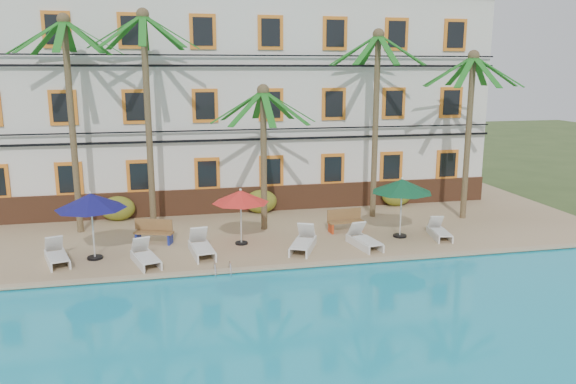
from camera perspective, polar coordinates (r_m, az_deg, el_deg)
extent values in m
plane|color=#384C23|center=(20.08, -2.28, -7.57)|extent=(100.00, 100.00, 0.00)
cube|color=tan|center=(24.75, -4.27, -3.43)|extent=(30.00, 12.00, 0.25)
cube|color=#19A1C1|center=(13.79, 2.95, -16.90)|extent=(26.00, 12.00, 0.20)
cube|color=tan|center=(19.15, -1.82, -7.68)|extent=(30.00, 0.35, 0.06)
cube|color=silver|center=(28.83, -5.83, 9.12)|extent=(25.00, 6.00, 10.00)
cube|color=brown|center=(26.43, -4.88, -0.79)|extent=(25.00, 0.12, 1.20)
cube|color=orange|center=(26.34, -21.34, 1.24)|extent=(1.15, 0.10, 1.50)
cube|color=black|center=(26.29, -21.36, 1.22)|extent=(0.85, 0.04, 1.20)
cube|color=orange|center=(26.02, -14.81, 1.55)|extent=(1.15, 0.10, 1.50)
cube|color=black|center=(25.97, -14.82, 1.53)|extent=(0.85, 0.04, 1.20)
cube|color=orange|center=(26.04, -8.21, 1.85)|extent=(1.15, 0.10, 1.50)
cube|color=black|center=(25.99, -8.20, 1.83)|extent=(0.85, 0.04, 1.20)
cube|color=orange|center=(26.40, -1.70, 2.11)|extent=(1.15, 0.10, 1.50)
cube|color=black|center=(26.36, -1.68, 2.09)|extent=(0.85, 0.04, 1.20)
cube|color=orange|center=(27.10, 4.55, 2.34)|extent=(1.15, 0.10, 1.50)
cube|color=black|center=(27.05, 4.58, 2.33)|extent=(0.85, 0.04, 1.20)
cube|color=orange|center=(28.10, 10.43, 2.54)|extent=(1.15, 0.10, 1.50)
cube|color=black|center=(28.05, 10.47, 2.52)|extent=(0.85, 0.04, 1.20)
cube|color=orange|center=(29.37, 15.86, 2.69)|extent=(1.15, 0.10, 1.50)
cube|color=black|center=(29.33, 15.90, 2.67)|extent=(0.85, 0.04, 1.20)
cube|color=orange|center=(25.97, -21.88, 7.96)|extent=(1.15, 0.10, 1.50)
cube|color=black|center=(25.92, -21.89, 7.96)|extent=(0.85, 0.04, 1.20)
cube|color=orange|center=(25.64, -15.20, 8.37)|extent=(1.15, 0.10, 1.50)
cube|color=black|center=(25.59, -15.20, 8.36)|extent=(0.85, 0.04, 1.20)
cube|color=orange|center=(25.66, -8.42, 8.67)|extent=(1.15, 0.10, 1.50)
cube|color=black|center=(25.61, -8.42, 8.66)|extent=(0.85, 0.04, 1.20)
cube|color=orange|center=(26.03, -1.75, 8.84)|extent=(1.15, 0.10, 1.50)
cube|color=black|center=(25.98, -1.73, 8.84)|extent=(0.85, 0.04, 1.20)
cube|color=orange|center=(26.74, 4.67, 8.90)|extent=(1.15, 0.10, 1.50)
cube|color=black|center=(26.69, 4.70, 8.89)|extent=(0.85, 0.04, 1.20)
cube|color=orange|center=(27.75, 10.68, 8.85)|extent=(1.15, 0.10, 1.50)
cube|color=black|center=(27.70, 10.72, 8.85)|extent=(0.85, 0.04, 1.20)
cube|color=orange|center=(29.04, 16.22, 8.73)|extent=(1.15, 0.10, 1.50)
cube|color=black|center=(28.99, 16.26, 8.72)|extent=(0.85, 0.04, 1.20)
cube|color=orange|center=(25.97, -22.46, 15.01)|extent=(1.15, 0.10, 1.50)
cube|color=black|center=(25.92, -22.48, 15.01)|extent=(0.85, 0.04, 1.20)
cube|color=orange|center=(25.64, -15.61, 15.51)|extent=(1.15, 0.10, 1.50)
cube|color=black|center=(25.59, -15.62, 15.52)|extent=(0.85, 0.04, 1.20)
cube|color=orange|center=(25.67, -8.66, 15.81)|extent=(1.15, 0.10, 1.50)
cube|color=black|center=(25.62, -8.65, 15.82)|extent=(0.85, 0.04, 1.20)
cube|color=orange|center=(26.04, -1.79, 15.89)|extent=(1.15, 0.10, 1.50)
cube|color=black|center=(25.99, -1.77, 15.90)|extent=(0.85, 0.04, 1.20)
cube|color=orange|center=(26.74, 4.79, 15.76)|extent=(1.15, 0.10, 1.50)
cube|color=black|center=(26.69, 4.82, 15.77)|extent=(0.85, 0.04, 1.20)
cube|color=orange|center=(27.75, 10.95, 15.46)|extent=(1.15, 0.10, 1.50)
cube|color=black|center=(27.71, 11.00, 15.46)|extent=(0.85, 0.04, 1.20)
cube|color=orange|center=(29.04, 16.61, 15.03)|extent=(1.15, 0.10, 1.50)
cube|color=black|center=(28.99, 16.66, 15.04)|extent=(0.85, 0.04, 1.20)
cube|color=black|center=(25.80, -4.95, 5.31)|extent=(25.00, 0.08, 0.10)
cube|color=black|center=(25.75, -4.97, 6.31)|extent=(25.00, 0.08, 0.06)
cube|color=black|center=(25.61, -5.09, 12.66)|extent=(25.00, 0.08, 0.10)
cube|color=black|center=(25.62, -5.11, 13.67)|extent=(25.00, 0.08, 0.06)
cylinder|color=brown|center=(24.12, -21.05, 5.92)|extent=(0.26, 0.26, 8.46)
sphere|color=brown|center=(24.08, -21.86, 15.97)|extent=(0.50, 0.50, 0.50)
cube|color=#17631A|center=(25.09, -21.33, 14.34)|extent=(0.28, 2.16, 1.32)
cube|color=#17631A|center=(24.91, -23.22, 14.22)|extent=(1.72, 1.72, 1.32)
cube|color=#17631A|center=(24.22, -24.30, 14.21)|extent=(2.16, 0.28, 1.32)
cube|color=#17631A|center=(23.42, -23.92, 14.34)|extent=(1.72, 1.72, 1.32)
cube|color=#17631A|center=(22.98, -22.17, 14.54)|extent=(0.28, 2.16, 1.32)
cube|color=#17631A|center=(23.18, -20.13, 14.67)|extent=(1.72, 1.72, 1.32)
cube|color=#17631A|center=(23.89, -19.12, 14.64)|extent=(2.16, 0.28, 1.32)
cube|color=#17631A|center=(24.68, -19.66, 14.51)|extent=(1.72, 1.72, 1.32)
cylinder|color=brown|center=(23.56, -13.98, 6.52)|extent=(0.26, 0.26, 8.69)
sphere|color=brown|center=(23.55, -14.56, 17.09)|extent=(0.50, 0.50, 0.50)
cube|color=#17631A|center=(24.56, -14.38, 15.37)|extent=(0.28, 2.16, 1.32)
cube|color=#17631A|center=(24.29, -16.25, 15.31)|extent=(1.72, 1.72, 1.32)
cube|color=#17631A|center=(23.55, -17.16, 15.36)|extent=(2.16, 0.28, 1.32)
cube|color=#17631A|center=(22.78, -16.51, 15.52)|extent=(1.72, 1.72, 1.32)
cube|color=#17631A|center=(22.43, -14.57, 15.69)|extent=(0.28, 2.16, 1.32)
cube|color=#17631A|center=(22.73, -12.56, 15.73)|extent=(1.72, 1.72, 1.32)
cube|color=#17631A|center=(23.49, -11.76, 15.65)|extent=(2.16, 0.28, 1.32)
cube|color=#17631A|center=(24.24, -12.55, 15.51)|extent=(1.72, 1.72, 1.32)
cylinder|color=brown|center=(23.14, -2.48, 3.13)|extent=(0.26, 0.26, 5.77)
sphere|color=brown|center=(22.85, -2.55, 10.29)|extent=(0.50, 0.50, 0.50)
cube|color=#17631A|center=(23.94, -2.97, 8.83)|extent=(0.28, 2.16, 1.32)
cube|color=#17631A|center=(23.52, -4.69, 8.75)|extent=(1.72, 1.72, 1.32)
cube|color=#17631A|center=(22.73, -5.23, 8.61)|extent=(2.16, 0.28, 1.32)
cube|color=#17631A|center=(22.02, -4.16, 8.51)|extent=(1.72, 1.72, 1.32)
cube|color=#17631A|center=(21.83, -2.06, 8.50)|extent=(0.28, 2.16, 1.32)
cube|color=#17631A|center=(22.28, -0.26, 8.59)|extent=(1.72, 1.72, 1.32)
cube|color=#17631A|center=(23.09, 0.12, 8.72)|extent=(2.16, 0.28, 1.32)
cube|color=#17631A|center=(23.76, -1.02, 8.82)|extent=(1.72, 1.72, 1.32)
cylinder|color=brown|center=(25.33, 8.86, 6.41)|extent=(0.26, 0.26, 8.07)
sphere|color=brown|center=(25.24, 9.18, 15.55)|extent=(0.50, 0.50, 0.50)
cube|color=#17631A|center=(26.22, 8.26, 14.04)|extent=(0.28, 2.16, 1.32)
cube|color=#17631A|center=(25.67, 6.87, 14.12)|extent=(1.72, 1.72, 1.32)
cube|color=#17631A|center=(24.85, 6.75, 14.18)|extent=(2.16, 0.28, 1.32)
cube|color=#17631A|center=(24.24, 8.07, 14.20)|extent=(1.72, 1.72, 1.32)
cube|color=#17631A|center=(24.22, 10.06, 14.13)|extent=(0.28, 2.16, 1.32)
cube|color=#17631A|center=(24.80, 11.46, 14.03)|extent=(1.72, 1.72, 1.32)
cube|color=#17631A|center=(25.62, 11.43, 13.97)|extent=(2.16, 0.28, 1.32)
cube|color=#17631A|center=(26.19, 10.11, 13.98)|extent=(1.72, 1.72, 1.32)
cylinder|color=brown|center=(26.05, 17.81, 5.13)|extent=(0.26, 0.26, 7.16)
sphere|color=brown|center=(25.88, 18.34, 13.01)|extent=(0.50, 0.50, 0.50)
cube|color=#17631A|center=(26.81, 17.08, 11.66)|extent=(0.28, 2.16, 1.32)
cube|color=#17631A|center=(26.18, 15.94, 11.73)|extent=(1.72, 1.72, 1.32)
cube|color=#17631A|center=(25.36, 16.11, 11.71)|extent=(2.16, 0.28, 1.32)
cube|color=#17631A|center=(24.85, 17.59, 11.62)|extent=(1.72, 1.72, 1.32)
cube|color=#17631A|center=(24.96, 19.49, 11.49)|extent=(0.28, 2.16, 1.32)
cube|color=#17631A|center=(25.62, 20.60, 11.42)|extent=(1.72, 1.72, 1.32)
cube|color=#17631A|center=(26.43, 20.29, 11.44)|extent=(2.16, 0.28, 1.32)
cube|color=#17631A|center=(26.91, 18.85, 11.55)|extent=(1.72, 1.72, 1.32)
ellipsoid|color=#2A5819|center=(26.02, -16.90, -1.61)|extent=(1.50, 0.90, 1.10)
ellipsoid|color=#2A5819|center=(26.25, -2.76, -0.97)|extent=(1.50, 0.90, 1.10)
ellipsoid|color=#2A5819|center=(28.11, 10.97, -0.29)|extent=(1.50, 0.90, 1.10)
cylinder|color=black|center=(21.23, -19.00, -6.32)|extent=(0.55, 0.55, 0.08)
cylinder|color=silver|center=(20.91, -19.22, -3.36)|extent=(0.06, 0.06, 2.35)
cone|color=#13115A|center=(20.68, -19.40, -0.87)|extent=(2.45, 2.45, 0.54)
sphere|color=silver|center=(20.62, -19.46, -0.07)|extent=(0.10, 0.10, 0.10)
cylinder|color=black|center=(21.80, -4.75, -5.19)|extent=(0.49, 0.49, 0.07)
cylinder|color=silver|center=(21.52, -4.80, -2.61)|extent=(0.06, 0.06, 2.10)
cone|color=red|center=(21.32, -4.84, -0.46)|extent=(2.18, 2.18, 0.48)
sphere|color=silver|center=(21.27, -4.85, 0.23)|extent=(0.10, 0.10, 0.10)
cylinder|color=black|center=(23.08, 11.29, -4.38)|extent=(0.55, 0.55, 0.08)
cylinder|color=silver|center=(22.79, 11.40, -1.66)|extent=(0.06, 0.06, 2.34)
cone|color=#0C4628|center=(22.58, 11.50, 0.63)|extent=(2.44, 2.44, 0.54)
sphere|color=silver|center=(22.53, 11.54, 1.36)|extent=(0.10, 0.10, 0.10)
cube|color=silver|center=(20.89, -22.34, -6.09)|extent=(0.94, 1.39, 0.06)
cube|color=silver|center=(21.67, -22.70, -4.85)|extent=(0.70, 0.62, 0.64)
cube|color=silver|center=(21.15, -23.19, -6.42)|extent=(0.59, 1.75, 0.29)
cube|color=silver|center=(21.20, -21.60, -6.23)|extent=(0.59, 1.75, 0.29)
cube|color=silver|center=(19.82, -14.09, -6.49)|extent=(0.93, 1.39, 0.06)
cube|color=silver|center=(20.57, -14.77, -5.17)|extent=(0.70, 0.62, 0.64)
cube|color=silver|center=(20.04, -15.06, -6.84)|extent=(0.58, 1.75, 0.29)
cube|color=silver|center=(20.17, -13.44, -6.62)|extent=(0.58, 1.75, 0.29)
cube|color=silver|center=(20.36, -8.61, -5.67)|extent=(0.80, 1.44, 0.06)
cube|color=silver|center=(21.18, -9.12, -4.29)|extent=(0.69, 0.58, 0.69)
cube|color=silver|center=(20.61, -9.60, -6.01)|extent=(0.30, 1.95, 0.32)
cube|color=silver|center=(20.72, -7.87, -5.85)|extent=(0.30, 1.95, 0.32)
cube|color=silver|center=(20.66, 1.39, -5.27)|extent=(1.15, 1.51, 0.06)
cube|color=silver|center=(21.48, 1.89, -3.91)|extent=(0.78, 0.72, 0.68)
cube|color=silver|center=(21.02, 0.68, -5.46)|extent=(0.87, 1.79, 0.32)
cube|color=silver|center=(20.90, 2.38, -5.58)|extent=(0.87, 1.79, 0.32)
cube|color=silver|center=(21.27, 8.10, -4.92)|extent=(0.80, 1.38, 0.06)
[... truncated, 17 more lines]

